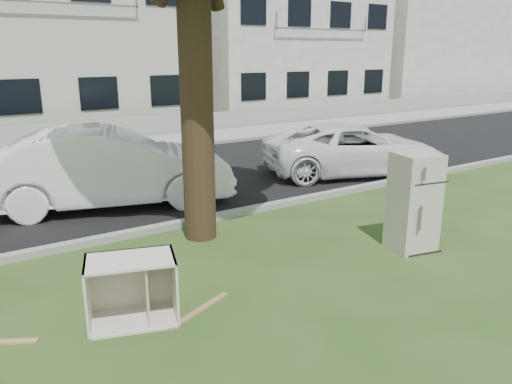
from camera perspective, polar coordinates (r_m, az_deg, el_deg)
ground at (r=7.53m, az=2.79°, el=-8.59°), size 120.00×120.00×0.00m
road at (r=12.61m, az=-13.39°, el=1.11°), size 120.00×7.00×0.01m
kerb_near at (r=9.48m, az=-5.94°, el=-3.43°), size 120.00×0.18×0.12m
kerb_far at (r=15.92m, az=-17.82°, el=3.77°), size 120.00×0.18×0.12m
sidewalk at (r=17.30m, az=-19.14°, el=4.58°), size 120.00×2.80×0.01m
low_wall at (r=18.78m, az=-20.48°, el=6.35°), size 120.00×0.15×0.70m
townhouse_center at (r=23.40m, az=-24.18°, el=15.97°), size 11.22×8.16×7.44m
townhouse_right at (r=28.08m, az=1.77°, el=16.41°), size 10.20×8.16×6.84m
filler_right at (r=38.17m, az=19.46°, el=15.05°), size 16.00×9.00×6.40m
fridge at (r=8.32m, az=17.57°, el=-1.12°), size 0.76×0.73×1.58m
cabinet at (r=6.14m, az=-13.98°, el=-10.83°), size 1.17×0.92×0.80m
plank_a at (r=6.39m, az=-6.47°, el=-13.26°), size 1.03×0.50×0.02m
plank_c at (r=7.57m, az=-18.17°, el=-9.17°), size 0.48×0.77×0.02m
car_center at (r=10.64m, az=-16.49°, el=2.71°), size 5.25×3.00×1.64m
car_right at (r=13.27m, az=11.17°, el=4.83°), size 5.16×3.69×1.31m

